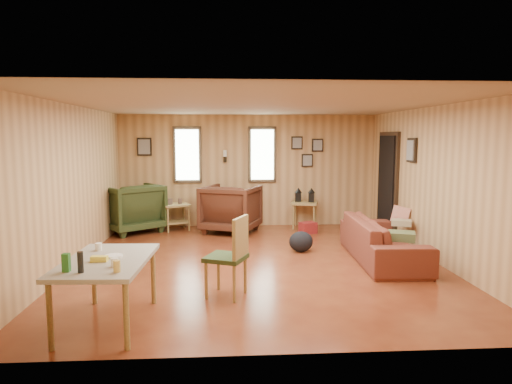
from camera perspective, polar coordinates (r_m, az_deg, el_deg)
room at (r=7.17m, az=1.42°, el=1.12°), size 5.54×6.04×2.44m
sofa at (r=7.42m, az=15.55°, el=-4.94°), size 0.75×2.26×0.87m
recliner_brown at (r=9.25m, az=-3.14°, el=-1.79°), size 1.32×1.28×1.06m
recliner_green at (r=9.59m, az=-15.31°, el=-1.64°), size 1.44×1.43×1.09m
end_table at (r=9.60m, az=-9.98°, el=-2.50°), size 0.67×0.64×0.67m
side_table at (r=9.73m, az=6.11°, el=-1.08°), size 0.66×0.66×0.86m
cooler at (r=9.25m, az=6.51°, el=-4.46°), size 0.38×0.33×0.22m
backpack at (r=7.76m, az=5.64°, el=-6.19°), size 0.43×0.35×0.35m
sofa_pillows at (r=7.69m, az=17.68°, el=-4.14°), size 0.91×1.65×0.34m
dining_table at (r=4.94m, az=-18.21°, el=-8.68°), size 0.88×1.39×0.89m
dining_chair at (r=5.52m, az=-3.06°, el=-7.51°), size 0.58×0.58×0.99m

